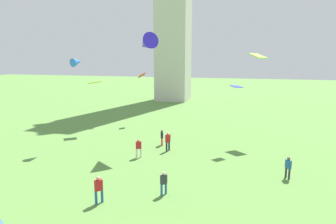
{
  "coord_description": "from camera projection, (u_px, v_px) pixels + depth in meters",
  "views": [
    {
      "loc": [
        3.9,
        -6.76,
        8.65
      ],
      "look_at": [
        -2.6,
        16.47,
        4.09
      ],
      "focal_mm": 30.58,
      "sensor_mm": 36.0,
      "label": 1
    }
  ],
  "objects": [
    {
      "name": "kite_flying_3",
      "position": [
        142.0,
        75.0,
        38.1
      ],
      "size": [
        1.02,
        1.3,
        0.82
      ],
      "rotation": [
        0.0,
        0.0,
        0.97
      ],
      "color": "#B9480F"
    },
    {
      "name": "kite_flying_4",
      "position": [
        94.0,
        83.0,
        33.24
      ],
      "size": [
        1.68,
        1.65,
        0.35
      ],
      "rotation": [
        0.0,
        0.0,
        0.72
      ],
      "color": "#D8D90B"
    },
    {
      "name": "person_1",
      "position": [
        99.0,
        188.0,
        17.14
      ],
      "size": [
        0.48,
        0.51,
        1.73
      ],
      "rotation": [
        0.0,
        0.0,
        0.9
      ],
      "color": "#235693",
      "rests_on": "ground_plane"
    },
    {
      "name": "kite_flying_6",
      "position": [
        77.0,
        62.0,
        28.12
      ],
      "size": [
        1.11,
        1.44,
        0.99
      ],
      "rotation": [
        0.0,
        0.0,
        2.92
      ],
      "color": "blue"
    },
    {
      "name": "kite_flying_1",
      "position": [
        258.0,
        56.0,
        29.76
      ],
      "size": [
        1.97,
        2.05,
        0.61
      ],
      "rotation": [
        0.0,
        0.0,
        2.26
      ],
      "color": "#85F122"
    },
    {
      "name": "person_0",
      "position": [
        139.0,
        147.0,
        25.09
      ],
      "size": [
        0.51,
        0.47,
        1.7
      ],
      "rotation": [
        0.0,
        0.0,
        0.64
      ],
      "color": "silver",
      "rests_on": "ground_plane"
    },
    {
      "name": "person_2",
      "position": [
        168.0,
        140.0,
        26.86
      ],
      "size": [
        0.42,
        0.55,
        1.84
      ],
      "rotation": [
        0.0,
        0.0,
        1.23
      ],
      "color": "#1E2333",
      "rests_on": "ground_plane"
    },
    {
      "name": "person_5",
      "position": [
        162.0,
        137.0,
        28.64
      ],
      "size": [
        0.36,
        0.48,
        1.59
      ],
      "rotation": [
        0.0,
        0.0,
        1.89
      ],
      "color": "red",
      "rests_on": "ground_plane"
    },
    {
      "name": "kite_flying_0",
      "position": [
        236.0,
        86.0,
        26.98
      ],
      "size": [
        1.25,
        1.26,
        0.24
      ],
      "rotation": [
        0.0,
        0.0,
        0.8
      ],
      "color": "#2E32E5"
    },
    {
      "name": "person_3",
      "position": [
        288.0,
        166.0,
        20.75
      ],
      "size": [
        0.43,
        0.49,
        1.62
      ],
      "rotation": [
        0.0,
        0.0,
        5.26
      ],
      "color": "#2D3338",
      "rests_on": "ground_plane"
    },
    {
      "name": "kite_flying_2",
      "position": [
        146.0,
        44.0,
        27.18
      ],
      "size": [
        2.84,
        2.91,
        2.04
      ],
      "rotation": [
        0.0,
        0.0,
        3.88
      ],
      "color": "#3321E2"
    },
    {
      "name": "person_4",
      "position": [
        164.0,
        182.0,
        18.24
      ],
      "size": [
        0.43,
        0.47,
        1.56
      ],
      "rotation": [
        0.0,
        0.0,
        0.93
      ],
      "color": "#235693",
      "rests_on": "ground_plane"
    }
  ]
}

